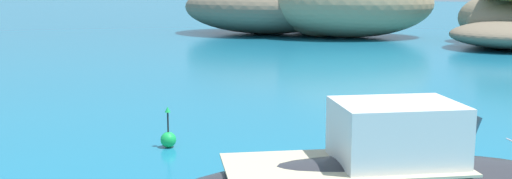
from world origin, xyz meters
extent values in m
ellipsoid|color=#756651|center=(-14.51, 66.66, 1.95)|extent=(16.79, 17.03, 3.91)
ellipsoid|color=#9E8966|center=(-9.10, 61.60, 3.63)|extent=(21.31, 19.11, 7.26)
ellipsoid|color=#756651|center=(-19.24, 62.23, 3.05)|extent=(21.87, 19.10, 6.09)
ellipsoid|color=#9E8966|center=(-12.31, 60.89, 2.88)|extent=(11.09, 11.49, 5.77)
ellipsoid|color=#84755B|center=(6.03, 61.95, 2.41)|extent=(8.61, 8.34, 4.81)
cube|color=#C6B793|center=(6.05, 10.68, 1.59)|extent=(6.06, 5.24, 0.06)
cube|color=silver|center=(7.10, 11.38, 2.33)|extent=(3.53, 3.34, 1.42)
cube|color=#2D4756|center=(8.29, 12.18, 2.47)|extent=(1.36, 1.81, 0.75)
sphere|color=green|center=(-1.77, 15.13, 0.28)|extent=(0.56, 0.56, 0.56)
cylinder|color=black|center=(-1.77, 15.13, 0.78)|extent=(0.06, 0.06, 1.00)
cone|color=green|center=(-1.77, 15.13, 1.38)|extent=(0.20, 0.20, 0.20)
camera|label=1|loc=(10.14, -2.69, 5.77)|focal=43.19mm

